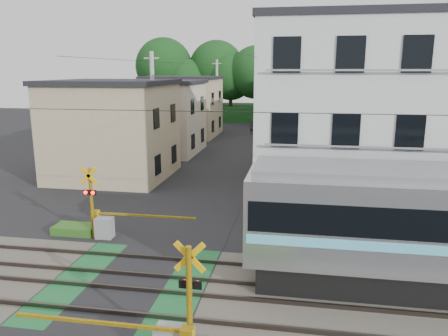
% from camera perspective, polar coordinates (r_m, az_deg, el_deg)
% --- Properties ---
extents(ground, '(120.00, 120.00, 0.00)m').
position_cam_1_polar(ground, '(15.31, -12.29, -14.43)').
color(ground, black).
extents(track_bed, '(120.00, 120.00, 0.14)m').
position_cam_1_polar(track_bed, '(15.29, -12.29, -14.31)').
color(track_bed, '#47423A').
rests_on(track_bed, ground).
extents(crossing_signal_near, '(4.74, 0.65, 3.09)m').
position_cam_1_polar(crossing_signal_near, '(11.20, -6.72, -20.95)').
color(crossing_signal_near, '#E5AE0C').
rests_on(crossing_signal_near, ground).
extents(crossing_signal_far, '(4.74, 0.65, 3.09)m').
position_cam_1_polar(crossing_signal_far, '(19.10, -15.56, -6.73)').
color(crossing_signal_far, '#E5AE0C').
rests_on(crossing_signal_far, ground).
extents(apartment_block, '(10.20, 8.36, 9.30)m').
position_cam_1_polar(apartment_block, '(22.40, 17.86, 6.30)').
color(apartment_block, silver).
rests_on(apartment_block, ground).
extents(houses_row, '(22.07, 31.35, 6.80)m').
position_cam_1_polar(houses_row, '(39.00, 2.19, 7.27)').
color(houses_row, tan).
rests_on(houses_row, ground).
extents(tree_hill, '(40.00, 12.95, 11.43)m').
position_cam_1_polar(tree_hill, '(60.87, 4.97, 11.54)').
color(tree_hill, '#143C15').
rests_on(tree_hill, ground).
extents(catenary, '(60.00, 5.04, 7.00)m').
position_cam_1_polar(catenary, '(13.02, 12.26, -1.87)').
color(catenary, '#2D2D33').
rests_on(catenary, ground).
extents(utility_poles, '(7.90, 42.00, 8.00)m').
position_cam_1_polar(utility_poles, '(36.26, -0.48, 8.19)').
color(utility_poles, '#A5A5A0').
rests_on(utility_poles, ground).
extents(pedestrian, '(0.67, 0.56, 1.57)m').
position_cam_1_polar(pedestrian, '(48.33, 3.69, 5.36)').
color(pedestrian, '#26292F').
rests_on(pedestrian, ground).
extents(weed_patches, '(10.25, 8.80, 0.40)m').
position_cam_1_polar(weed_patches, '(14.62, -5.84, -14.74)').
color(weed_patches, '#2D5E1E').
rests_on(weed_patches, ground).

